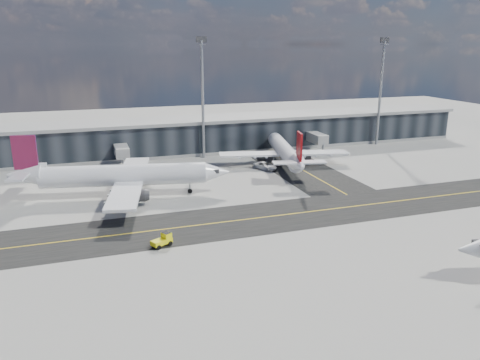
{
  "coord_description": "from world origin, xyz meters",
  "views": [
    {
      "loc": [
        -27.41,
        -62.53,
        27.11
      ],
      "look_at": [
        -3.33,
        9.58,
        5.0
      ],
      "focal_mm": 35.0,
      "sensor_mm": 36.0,
      "label": 1
    }
  ],
  "objects_px": {
    "airliner_af": "(121,176)",
    "service_van": "(265,166)",
    "airliner_redtail": "(285,151)",
    "baggage_tug": "(163,240)"
  },
  "relations": [
    {
      "from": "airliner_af",
      "to": "service_van",
      "type": "height_order",
      "value": "airliner_af"
    },
    {
      "from": "airliner_redtail",
      "to": "service_van",
      "type": "bearing_deg",
      "value": -153.62
    },
    {
      "from": "airliner_af",
      "to": "service_van",
      "type": "relative_size",
      "value": 6.76
    },
    {
      "from": "airliner_af",
      "to": "airliner_redtail",
      "type": "distance_m",
      "value": 39.13
    },
    {
      "from": "service_van",
      "to": "airliner_redtail",
      "type": "bearing_deg",
      "value": -12.91
    },
    {
      "from": "airliner_af",
      "to": "airliner_redtail",
      "type": "height_order",
      "value": "airliner_af"
    },
    {
      "from": "baggage_tug",
      "to": "airliner_af",
      "type": "bearing_deg",
      "value": 160.88
    },
    {
      "from": "airliner_redtail",
      "to": "baggage_tug",
      "type": "bearing_deg",
      "value": -120.81
    },
    {
      "from": "airliner_af",
      "to": "airliner_redtail",
      "type": "xyz_separation_m",
      "value": [
        37.59,
        10.84,
        -0.43
      ]
    },
    {
      "from": "airliner_af",
      "to": "baggage_tug",
      "type": "bearing_deg",
      "value": 19.29
    }
  ]
}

